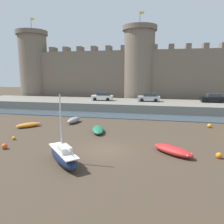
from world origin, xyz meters
TOP-DOWN VIEW (x-y plane):
  - ground_plane at (0.00, 0.00)m, footprint 160.00×160.00m
  - water_channel at (0.00, 15.75)m, footprint 80.00×4.50m
  - quay_road at (0.00, 23.00)m, footprint 64.29×10.00m
  - castle at (-0.00, 32.06)m, footprint 59.83×7.54m
  - rowboat_near_channel_left at (-6.80, 9.62)m, footprint 1.39×3.01m
  - rowboat_near_channel_right at (-11.51, 6.13)m, footprint 2.77×2.96m
  - sailboat_foreground_left at (-2.33, -3.60)m, footprint 4.14×4.34m
  - rowboat_foreground_right at (-2.20, 5.57)m, footprint 2.29×3.72m
  - rowboat_midflat_centre at (5.88, 0.16)m, footprint 3.76×3.33m
  - mooring_buoy_off_centre at (9.47, 0.01)m, footprint 0.49×0.49m
  - mooring_buoy_mid_mud at (-8.95, -1.64)m, footprint 0.50×0.50m
  - mooring_buoy_near_channel at (10.96, 10.68)m, footprint 0.51×0.51m
  - mooring_buoy_near_shore at (-9.93, 1.02)m, footprint 0.36×0.36m
  - car_quay_centre_west at (-6.20, 23.13)m, footprint 4.17×2.01m
  - car_quay_west at (2.80, 23.44)m, footprint 4.17×2.01m
  - car_quay_east at (14.30, 24.54)m, footprint 4.17×2.01m

SIDE VIEW (x-z plane):
  - ground_plane at x=0.00m, z-range 0.00..0.00m
  - water_channel at x=0.00m, z-range 0.00..0.10m
  - mooring_buoy_near_shore at x=-9.93m, z-range 0.00..0.36m
  - mooring_buoy_off_centre at x=9.47m, z-range 0.00..0.49m
  - mooring_buoy_mid_mud at x=-8.95m, z-range 0.00..0.50m
  - mooring_buoy_near_channel at x=10.96m, z-range 0.00..0.51m
  - rowboat_near_channel_right at x=-11.51m, z-range 0.02..0.59m
  - rowboat_foreground_right at x=-2.20m, z-range 0.02..0.65m
  - rowboat_midflat_centre at x=5.88m, z-range 0.02..0.72m
  - rowboat_near_channel_left at x=-6.80m, z-range 0.02..0.80m
  - sailboat_foreground_left at x=-2.33m, z-range -2.01..3.24m
  - quay_road at x=0.00m, z-range 0.00..1.54m
  - car_quay_centre_west at x=-6.20m, z-range 1.50..3.12m
  - car_quay_west at x=2.80m, z-range 1.50..3.12m
  - car_quay_east at x=14.30m, z-range 1.50..3.12m
  - castle at x=0.00m, z-range -2.48..17.45m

